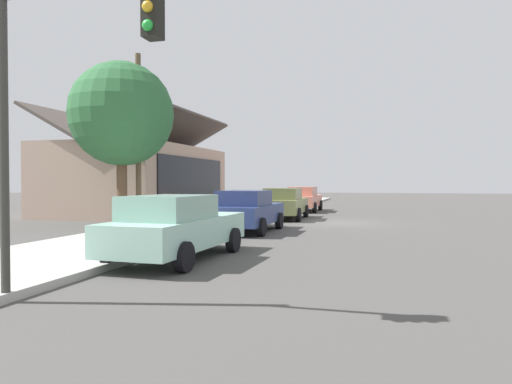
{
  "coord_description": "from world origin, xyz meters",
  "views": [
    {
      "loc": [
        -21.95,
        -2.18,
        1.92
      ],
      "look_at": [
        -2.57,
        3.13,
        1.47
      ],
      "focal_mm": 32.82,
      "sensor_mm": 36.0,
      "label": 1
    }
  ],
  "objects_px": {
    "car_navy": "(247,211)",
    "utility_pole_wooden": "(138,136)",
    "car_seafoam": "(177,227)",
    "fire_hydrant_red": "(216,218)",
    "shade_tree": "(121,115)",
    "car_coral": "(304,199)",
    "traffic_light_main": "(60,77)",
    "car_olive": "(284,203)"
  },
  "relations": [
    {
      "from": "car_seafoam",
      "to": "traffic_light_main",
      "type": "height_order",
      "value": "traffic_light_main"
    },
    {
      "from": "car_navy",
      "to": "traffic_light_main",
      "type": "xyz_separation_m",
      "value": [
        -11.02,
        -0.31,
        2.68
      ]
    },
    {
      "from": "car_seafoam",
      "to": "car_olive",
      "type": "bearing_deg",
      "value": 2.17
    },
    {
      "from": "car_olive",
      "to": "car_coral",
      "type": "relative_size",
      "value": 0.93
    },
    {
      "from": "car_seafoam",
      "to": "utility_pole_wooden",
      "type": "xyz_separation_m",
      "value": [
        7.92,
        5.5,
        3.11
      ]
    },
    {
      "from": "car_olive",
      "to": "utility_pole_wooden",
      "type": "bearing_deg",
      "value": 130.57
    },
    {
      "from": "utility_pole_wooden",
      "to": "fire_hydrant_red",
      "type": "bearing_deg",
      "value": -104.58
    },
    {
      "from": "fire_hydrant_red",
      "to": "car_olive",
      "type": "bearing_deg",
      "value": -13.78
    },
    {
      "from": "utility_pole_wooden",
      "to": "car_coral",
      "type": "bearing_deg",
      "value": -25.24
    },
    {
      "from": "car_seafoam",
      "to": "fire_hydrant_red",
      "type": "xyz_separation_m",
      "value": [
        6.88,
        1.5,
        -0.32
      ]
    },
    {
      "from": "shade_tree",
      "to": "fire_hydrant_red",
      "type": "relative_size",
      "value": 9.84
    },
    {
      "from": "car_navy",
      "to": "utility_pole_wooden",
      "type": "bearing_deg",
      "value": 76.64
    },
    {
      "from": "car_seafoam",
      "to": "car_olive",
      "type": "xyz_separation_m",
      "value": [
        12.88,
        0.02,
        -0.0
      ]
    },
    {
      "from": "car_coral",
      "to": "shade_tree",
      "type": "height_order",
      "value": "shade_tree"
    },
    {
      "from": "car_navy",
      "to": "fire_hydrant_red",
      "type": "height_order",
      "value": "car_navy"
    },
    {
      "from": "car_olive",
      "to": "car_coral",
      "type": "bearing_deg",
      "value": -0.94
    },
    {
      "from": "shade_tree",
      "to": "car_olive",
      "type": "bearing_deg",
      "value": -45.61
    },
    {
      "from": "car_seafoam",
      "to": "fire_hydrant_red",
      "type": "relative_size",
      "value": 6.93
    },
    {
      "from": "car_navy",
      "to": "car_coral",
      "type": "xyz_separation_m",
      "value": [
        12.75,
        -0.04,
        0.0
      ]
    },
    {
      "from": "shade_tree",
      "to": "utility_pole_wooden",
      "type": "relative_size",
      "value": 0.93
    },
    {
      "from": "car_coral",
      "to": "shade_tree",
      "type": "distance_m",
      "value": 14.05
    },
    {
      "from": "shade_tree",
      "to": "utility_pole_wooden",
      "type": "distance_m",
      "value": 1.18
    },
    {
      "from": "fire_hydrant_red",
      "to": "shade_tree",
      "type": "bearing_deg",
      "value": 86.2
    },
    {
      "from": "car_seafoam",
      "to": "car_navy",
      "type": "bearing_deg",
      "value": 3.32
    },
    {
      "from": "car_navy",
      "to": "fire_hydrant_red",
      "type": "relative_size",
      "value": 6.34
    },
    {
      "from": "car_navy",
      "to": "traffic_light_main",
      "type": "distance_m",
      "value": 11.35
    },
    {
      "from": "car_seafoam",
      "to": "shade_tree",
      "type": "height_order",
      "value": "shade_tree"
    },
    {
      "from": "car_navy",
      "to": "car_coral",
      "type": "bearing_deg",
      "value": 0.25
    },
    {
      "from": "shade_tree",
      "to": "utility_pole_wooden",
      "type": "xyz_separation_m",
      "value": [
        0.75,
        -0.37,
        -0.83
      ]
    },
    {
      "from": "traffic_light_main",
      "to": "fire_hydrant_red",
      "type": "height_order",
      "value": "traffic_light_main"
    },
    {
      "from": "car_coral",
      "to": "utility_pole_wooden",
      "type": "bearing_deg",
      "value": 154.17
    },
    {
      "from": "car_coral",
      "to": "fire_hydrant_red",
      "type": "relative_size",
      "value": 6.8
    },
    {
      "from": "car_seafoam",
      "to": "fire_hydrant_red",
      "type": "bearing_deg",
      "value": 14.34
    },
    {
      "from": "traffic_light_main",
      "to": "utility_pole_wooden",
      "type": "xyz_separation_m",
      "value": [
        12.34,
        5.66,
        0.44
      ]
    },
    {
      "from": "car_olive",
      "to": "utility_pole_wooden",
      "type": "height_order",
      "value": "utility_pole_wooden"
    },
    {
      "from": "fire_hydrant_red",
      "to": "utility_pole_wooden",
      "type": "bearing_deg",
      "value": 75.42
    },
    {
      "from": "car_seafoam",
      "to": "fire_hydrant_red",
      "type": "height_order",
      "value": "car_seafoam"
    },
    {
      "from": "car_navy",
      "to": "utility_pole_wooden",
      "type": "height_order",
      "value": "utility_pole_wooden"
    },
    {
      "from": "car_coral",
      "to": "traffic_light_main",
      "type": "relative_size",
      "value": 0.93
    },
    {
      "from": "car_coral",
      "to": "shade_tree",
      "type": "xyz_separation_m",
      "value": [
        -12.19,
        5.76,
        3.95
      ]
    },
    {
      "from": "car_coral",
      "to": "car_seafoam",
      "type": "bearing_deg",
      "value": 179.72
    },
    {
      "from": "shade_tree",
      "to": "utility_pole_wooden",
      "type": "height_order",
      "value": "utility_pole_wooden"
    }
  ]
}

